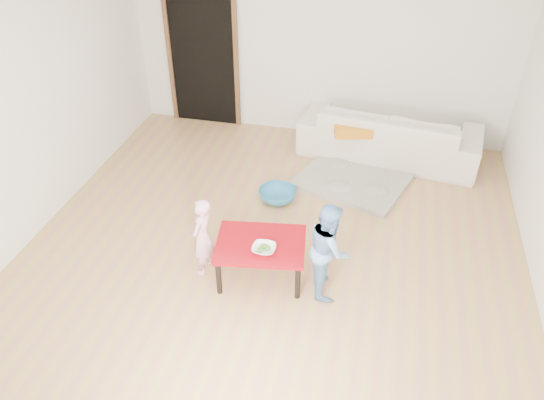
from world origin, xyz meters
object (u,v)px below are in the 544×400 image
(red_table, at_px, (261,259))
(child_pink, at_px, (202,237))
(basin, at_px, (278,195))
(sofa, at_px, (390,133))
(bowl, at_px, (264,249))
(child_blue, at_px, (329,249))

(red_table, relative_size, child_pink, 1.00)
(red_table, height_order, basin, red_table)
(sofa, distance_m, red_table, 2.81)
(sofa, bearing_deg, bowl, 77.36)
(basin, bearing_deg, bowl, -82.39)
(red_table, xyz_separation_m, child_pink, (-0.55, -0.04, 0.21))
(red_table, distance_m, child_blue, 0.68)
(sofa, relative_size, child_blue, 2.39)
(bowl, height_order, child_pink, child_pink)
(sofa, distance_m, child_blue, 2.65)
(child_blue, bearing_deg, sofa, -22.12)
(child_blue, distance_m, basin, 1.54)
(basin, bearing_deg, red_table, -84.37)
(sofa, bearing_deg, red_table, 75.48)
(red_table, bearing_deg, sofa, 68.14)
(child_blue, bearing_deg, basin, 17.43)
(child_pink, xyz_separation_m, child_blue, (1.18, 0.03, 0.06))
(bowl, bearing_deg, child_pink, 174.05)
(red_table, height_order, child_pink, child_pink)
(bowl, distance_m, child_pink, 0.61)
(child_pink, distance_m, child_blue, 1.18)
(bowl, bearing_deg, basin, 97.61)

